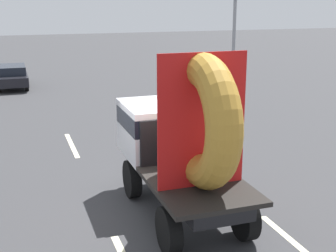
{
  "coord_description": "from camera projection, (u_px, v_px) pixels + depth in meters",
  "views": [
    {
      "loc": [
        -3.21,
        -10.07,
        4.96
      ],
      "look_at": [
        0.38,
        0.41,
        1.92
      ],
      "focal_mm": 49.53,
      "sensor_mm": 36.0,
      "label": 1
    }
  ],
  "objects": [
    {
      "name": "ground_plane",
      "position": [
        159.0,
        206.0,
        11.5
      ],
      "size": [
        120.0,
        120.0,
        0.0
      ],
      "primitive_type": "plane",
      "color": "#38383A"
    },
    {
      "name": "flatbed_truck",
      "position": [
        180.0,
        136.0,
        10.72
      ],
      "size": [
        2.02,
        4.88,
        3.97
      ],
      "color": "black",
      "rests_on": "ground_plane"
    },
    {
      "name": "distant_sedan",
      "position": [
        12.0,
        76.0,
        26.66
      ],
      "size": [
        1.7,
        3.97,
        1.29
      ],
      "color": "black",
      "rests_on": "ground_plane"
    },
    {
      "name": "traffic_light",
      "position": [
        235.0,
        23.0,
        22.09
      ],
      "size": [
        0.42,
        0.36,
        5.91
      ],
      "color": "gray",
      "rests_on": "ground_plane"
    },
    {
      "name": "lane_dash_left_far",
      "position": [
        72.0,
        145.0,
        16.28
      ],
      "size": [
        0.16,
        2.9,
        0.01
      ],
      "primitive_type": "cube",
      "rotation": [
        0.0,
        0.0,
        1.57
      ],
      "color": "beige",
      "rests_on": "ground_plane"
    },
    {
      "name": "lane_dash_right_near",
      "position": [
        296.0,
        245.0,
        9.68
      ],
      "size": [
        0.16,
        2.75,
        0.01
      ],
      "primitive_type": "cube",
      "rotation": [
        0.0,
        0.0,
        1.57
      ],
      "color": "beige",
      "rests_on": "ground_plane"
    },
    {
      "name": "lane_dash_right_far",
      "position": [
        172.0,
        140.0,
        16.86
      ],
      "size": [
        0.16,
        2.5,
        0.01
      ],
      "primitive_type": "cube",
      "rotation": [
        0.0,
        0.0,
        1.57
      ],
      "color": "beige",
      "rests_on": "ground_plane"
    }
  ]
}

